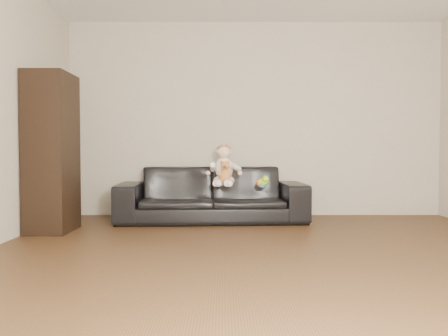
{
  "coord_description": "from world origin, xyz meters",
  "views": [
    {
      "loc": [
        -0.44,
        -3.15,
        0.85
      ],
      "look_at": [
        -0.42,
        2.14,
        0.66
      ],
      "focal_mm": 35.0,
      "sensor_mm": 36.0,
      "label": 1
    }
  ],
  "objects_px": {
    "teddy_bear": "(225,172)",
    "toy_rattle": "(259,184)",
    "toy_green": "(263,182)",
    "toy_blue_disc": "(262,186)",
    "sofa": "(212,194)",
    "baby": "(224,168)",
    "cabinet": "(52,153)"
  },
  "relations": [
    {
      "from": "teddy_bear",
      "to": "toy_green",
      "type": "distance_m",
      "value": 0.49
    },
    {
      "from": "cabinet",
      "to": "toy_blue_disc",
      "type": "height_order",
      "value": "cabinet"
    },
    {
      "from": "sofa",
      "to": "toy_green",
      "type": "xyz_separation_m",
      "value": [
        0.62,
        -0.17,
        0.16
      ]
    },
    {
      "from": "baby",
      "to": "sofa",
      "type": "bearing_deg",
      "value": 158.37
    },
    {
      "from": "sofa",
      "to": "toy_blue_disc",
      "type": "bearing_deg",
      "value": -25.04
    },
    {
      "from": "teddy_bear",
      "to": "toy_rattle",
      "type": "xyz_separation_m",
      "value": [
        0.41,
        0.06,
        -0.15
      ]
    },
    {
      "from": "toy_green",
      "to": "toy_blue_disc",
      "type": "xyz_separation_m",
      "value": [
        -0.02,
        -0.07,
        -0.05
      ]
    },
    {
      "from": "sofa",
      "to": "toy_rattle",
      "type": "distance_m",
      "value": 0.63
    },
    {
      "from": "toy_blue_disc",
      "to": "teddy_bear",
      "type": "bearing_deg",
      "value": -175.83
    },
    {
      "from": "baby",
      "to": "teddy_bear",
      "type": "distance_m",
      "value": 0.16
    },
    {
      "from": "baby",
      "to": "toy_green",
      "type": "bearing_deg",
      "value": 11.63
    },
    {
      "from": "cabinet",
      "to": "toy_blue_disc",
      "type": "xyz_separation_m",
      "value": [
        2.3,
        0.48,
        -0.4
      ]
    },
    {
      "from": "baby",
      "to": "teddy_bear",
      "type": "xyz_separation_m",
      "value": [
        0.01,
        -0.16,
        -0.04
      ]
    },
    {
      "from": "sofa",
      "to": "toy_green",
      "type": "relative_size",
      "value": 15.0
    },
    {
      "from": "sofa",
      "to": "toy_blue_disc",
      "type": "xyz_separation_m",
      "value": [
        0.6,
        -0.25,
        0.11
      ]
    },
    {
      "from": "sofa",
      "to": "toy_blue_disc",
      "type": "distance_m",
      "value": 0.66
    },
    {
      "from": "toy_green",
      "to": "toy_rattle",
      "type": "distance_m",
      "value": 0.07
    },
    {
      "from": "baby",
      "to": "toy_blue_disc",
      "type": "bearing_deg",
      "value": 2.41
    },
    {
      "from": "teddy_bear",
      "to": "baby",
      "type": "bearing_deg",
      "value": 111.44
    },
    {
      "from": "sofa",
      "to": "toy_rattle",
      "type": "xyz_separation_m",
      "value": [
        0.57,
        -0.22,
        0.14
      ]
    },
    {
      "from": "cabinet",
      "to": "toy_green",
      "type": "height_order",
      "value": "cabinet"
    },
    {
      "from": "baby",
      "to": "teddy_bear",
      "type": "relative_size",
      "value": 2.04
    },
    {
      "from": "baby",
      "to": "toy_rattle",
      "type": "relative_size",
      "value": 7.19
    },
    {
      "from": "teddy_bear",
      "to": "toy_rattle",
      "type": "distance_m",
      "value": 0.44
    },
    {
      "from": "teddy_bear",
      "to": "toy_blue_disc",
      "type": "distance_m",
      "value": 0.48
    },
    {
      "from": "toy_rattle",
      "to": "toy_blue_disc",
      "type": "height_order",
      "value": "toy_rattle"
    },
    {
      "from": "teddy_bear",
      "to": "toy_green",
      "type": "height_order",
      "value": "teddy_bear"
    },
    {
      "from": "toy_blue_disc",
      "to": "cabinet",
      "type": "bearing_deg",
      "value": -168.19
    },
    {
      "from": "baby",
      "to": "toy_rattle",
      "type": "bearing_deg",
      "value": 4.52
    },
    {
      "from": "sofa",
      "to": "teddy_bear",
      "type": "height_order",
      "value": "teddy_bear"
    },
    {
      "from": "teddy_bear",
      "to": "toy_rattle",
      "type": "relative_size",
      "value": 3.53
    },
    {
      "from": "toy_green",
      "to": "baby",
      "type": "bearing_deg",
      "value": 173.95
    }
  ]
}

